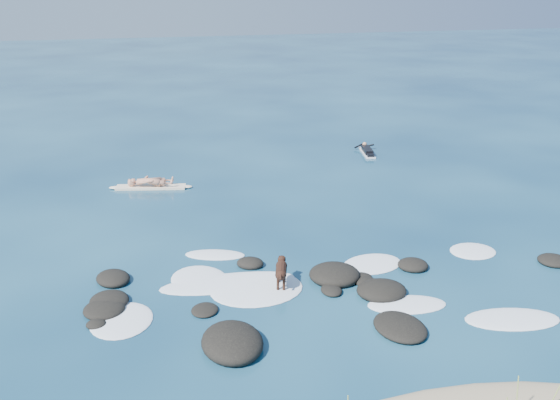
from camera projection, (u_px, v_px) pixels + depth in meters
name	position (u px, v px, depth m)	size (l,w,h in m)	color
ground	(329.00, 270.00, 18.66)	(160.00, 160.00, 0.00)	#0A2642
reef_rocks	(301.00, 300.00, 16.70)	(14.56, 7.06, 0.59)	black
breaking_foam	(293.00, 286.00, 17.68)	(12.77, 7.41, 0.12)	white
standing_surfer_rig	(150.00, 171.00, 25.67)	(3.43, 1.22, 1.96)	beige
paddling_surfer_rig	(367.00, 151.00, 31.04)	(1.11, 2.31, 0.40)	white
dog	(281.00, 270.00, 17.49)	(0.56, 1.24, 0.81)	black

